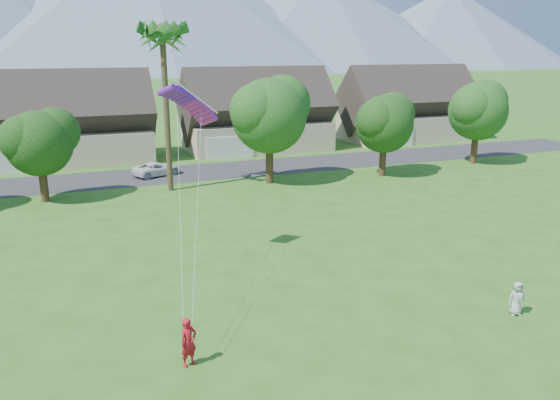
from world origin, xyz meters
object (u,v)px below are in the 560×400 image
parked_car (157,169)px  parafoil_kite (189,101)px  kite_flyer (189,342)px  watcher (517,298)px

parked_car → parafoil_kite: (-1.12, -20.38, 7.56)m
parked_car → parafoil_kite: bearing=153.7°
parked_car → kite_flyer: bearing=150.2°
kite_flyer → parked_car: 30.35m
watcher → parked_car: 32.77m
parked_car → parafoil_kite: size_ratio=1.28×
kite_flyer → parafoil_kite: size_ratio=0.53×
parked_car → parafoil_kite: 21.76m
watcher → parked_car: size_ratio=0.34×
parafoil_kite → parked_car: bearing=64.7°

